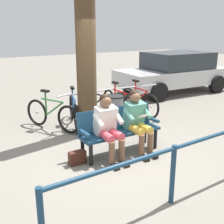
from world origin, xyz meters
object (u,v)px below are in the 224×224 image
Objects in this scene: tree_trunk at (86,44)px; bicycle_blue at (119,104)px; handbag at (77,158)px; litter_bin at (115,113)px; bicycle_red at (52,115)px; person_reading at (137,119)px; bicycle_silver at (96,107)px; bench at (118,127)px; parked_car at (174,71)px; person_companion at (108,124)px; bicycle_orange at (139,101)px; bicycle_black at (74,111)px.

tree_trunk is 2.36× the size of bicycle_blue.
bicycle_blue reaches higher than handbag.
litter_bin is at bearing -36.04° from bicycle_blue.
bicycle_red reaches higher than litter_bin.
person_reading is 0.72× the size of bicycle_silver.
handbag is (0.91, 0.06, -0.39)m from bench.
person_companion is at bearing 37.82° from parked_car.
bicycle_orange is 3.28m from parked_car.
person_companion is at bearing -28.26° from bicycle_silver.
bicycle_blue is 1.88m from bicycle_red.
bicycle_red is 0.36× the size of parked_car.
person_companion is (0.32, 0.16, 0.16)m from bench.
bicycle_blue is 1.00× the size of bicycle_silver.
tree_trunk is 2.55m from bicycle_orange.
bicycle_black is at bearing -91.73° from bicycle_orange.
tree_trunk is (-0.34, -1.44, 1.32)m from person_companion.
bicycle_silver is at bearing -112.29° from person_companion.
bicycle_red is at bearing -88.55° from bicycle_blue.
litter_bin is 0.51× the size of bicycle_black.
parked_car reaches higher than bench.
bicycle_silver is (0.06, -0.85, -0.05)m from litter_bin.
bench is at bearing -46.06° from bicycle_orange.
person_reading is at bearing 152.82° from bench.
bicycle_red is (0.29, -2.06, -0.30)m from person_companion.
person_reading is 2.15m from bicycle_silver.
bicycle_blue is (-1.27, -1.89, -0.15)m from bench.
bicycle_red reaches higher than bench.
litter_bin is 1.49m from bicycle_red.
handbag is 3.39m from bicycle_orange.
bicycle_black is at bearing 20.28° from parked_car.
handbag is (1.22, -0.11, -0.54)m from person_reading.
litter_bin is (-0.33, -1.26, -0.25)m from person_reading.
bench reaches higher than litter_bin.
bench is at bearing 59.40° from litter_bin.
bench is at bearing -152.83° from person_companion.
person_reading is 1.99m from tree_trunk.
person_reading is 1.33m from litter_bin.
tree_trunk reaches higher than bench.
handbag is at bearing 55.72° from tree_trunk.
bench is at bearing 38.38° from parked_car.
person_companion is 2.08m from bicycle_black.
person_reading is at bearing 101.80° from tree_trunk.
bench is at bearing -7.10° from bicycle_red.
bicycle_red is (0.55, -0.02, 0.00)m from bicycle_black.
bench is 5.84m from parked_car.
parked_car is (-4.73, -2.11, -1.21)m from tree_trunk.
tree_trunk reaches higher than bicycle_blue.
parked_car is at bearing 80.72° from bicycle_red.
bicycle_black is at bearing -89.83° from bicycle_silver.
bicycle_orange and bicycle_black have the same top height.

